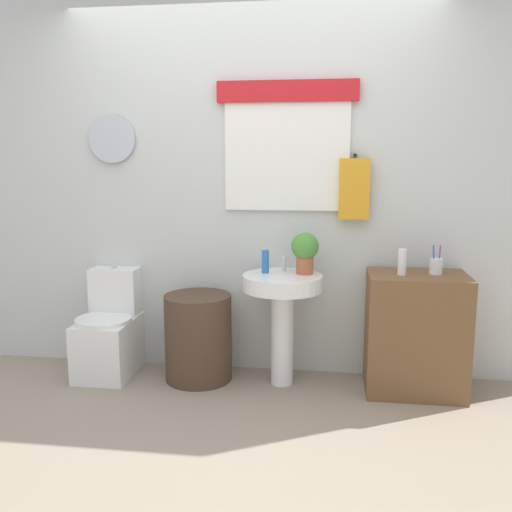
% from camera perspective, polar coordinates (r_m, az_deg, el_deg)
% --- Properties ---
extents(ground_plane, '(8.00, 8.00, 0.00)m').
position_cam_1_polar(ground_plane, '(3.14, -3.64, -18.50)').
color(ground_plane, gray).
extents(back_wall, '(4.40, 0.18, 2.60)m').
position_cam_1_polar(back_wall, '(3.90, -0.40, 7.17)').
color(back_wall, silver).
rests_on(back_wall, ground_plane).
extents(toilet, '(0.38, 0.51, 0.74)m').
position_cam_1_polar(toilet, '(4.08, -14.71, -7.66)').
color(toilet, white).
rests_on(toilet, ground_plane).
extents(laundry_hamper, '(0.45, 0.45, 0.59)m').
position_cam_1_polar(laundry_hamper, '(3.85, -5.92, -8.26)').
color(laundry_hamper, '#4C3828').
rests_on(laundry_hamper, ground_plane).
extents(pedestal_sink, '(0.52, 0.52, 0.74)m').
position_cam_1_polar(pedestal_sink, '(3.69, 2.71, -4.66)').
color(pedestal_sink, white).
rests_on(pedestal_sink, ground_plane).
extents(faucet, '(0.03, 0.03, 0.10)m').
position_cam_1_polar(faucet, '(3.75, 2.91, -0.82)').
color(faucet, silver).
rests_on(faucet, pedestal_sink).
extents(wooden_cabinet, '(0.62, 0.44, 0.77)m').
position_cam_1_polar(wooden_cabinet, '(3.76, 15.96, -7.58)').
color(wooden_cabinet, brown).
rests_on(wooden_cabinet, ground_plane).
extents(soap_bottle, '(0.05, 0.05, 0.15)m').
position_cam_1_polar(soap_bottle, '(3.69, 0.96, -0.57)').
color(soap_bottle, '#2D6BB7').
rests_on(soap_bottle, pedestal_sink).
extents(potted_plant, '(0.18, 0.18, 0.27)m').
position_cam_1_polar(potted_plant, '(3.67, 5.02, 0.62)').
color(potted_plant, '#AD5B38').
rests_on(potted_plant, pedestal_sink).
extents(lotion_bottle, '(0.05, 0.05, 0.17)m').
position_cam_1_polar(lotion_bottle, '(3.60, 14.69, -0.59)').
color(lotion_bottle, white).
rests_on(lotion_bottle, wooden_cabinet).
extents(toothbrush_cup, '(0.08, 0.08, 0.19)m').
position_cam_1_polar(toothbrush_cup, '(3.69, 17.91, -0.97)').
color(toothbrush_cup, silver).
rests_on(toothbrush_cup, wooden_cabinet).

